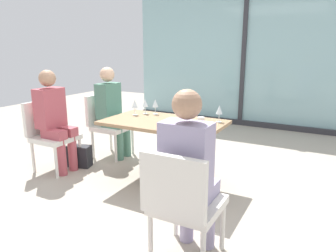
% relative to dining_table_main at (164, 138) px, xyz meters
% --- Properties ---
extents(ground_plane, '(12.00, 12.00, 0.00)m').
position_rel_dining_table_main_xyz_m(ground_plane, '(0.00, 0.00, -0.54)').
color(ground_plane, '#A89E8E').
extents(window_wall_backdrop, '(4.58, 0.10, 2.70)m').
position_rel_dining_table_main_xyz_m(window_wall_backdrop, '(0.00, 3.20, 0.68)').
color(window_wall_backdrop, '#8CB7BC').
rests_on(window_wall_backdrop, ground_plane).
extents(dining_table_main, '(1.31, 0.78, 0.73)m').
position_rel_dining_table_main_xyz_m(dining_table_main, '(0.00, 0.00, 0.00)').
color(dining_table_main, '#997551').
rests_on(dining_table_main, ground_plane).
extents(chair_front_right, '(0.46, 0.50, 0.87)m').
position_rel_dining_table_main_xyz_m(chair_front_right, '(0.79, -1.17, -0.04)').
color(chair_front_right, silver).
rests_on(chair_front_right, ground_plane).
extents(chair_far_left, '(0.50, 0.46, 0.87)m').
position_rel_dining_table_main_xyz_m(chair_far_left, '(-1.18, 0.46, -0.04)').
color(chair_far_left, silver).
rests_on(chair_far_left, ground_plane).
extents(chair_side_end, '(0.50, 0.46, 0.87)m').
position_rel_dining_table_main_xyz_m(chair_side_end, '(-1.47, -0.31, -0.04)').
color(chair_side_end, silver).
rests_on(chair_side_end, ground_plane).
extents(person_front_right, '(0.34, 0.39, 1.26)m').
position_rel_dining_table_main_xyz_m(person_front_right, '(0.79, -1.06, 0.16)').
color(person_front_right, '#9E93B7').
rests_on(person_front_right, ground_plane).
extents(person_far_left, '(0.39, 0.34, 1.26)m').
position_rel_dining_table_main_xyz_m(person_far_left, '(-1.07, 0.46, 0.16)').
color(person_far_left, '#4C7F6B').
rests_on(person_far_left, ground_plane).
extents(person_side_end, '(0.39, 0.34, 1.26)m').
position_rel_dining_table_main_xyz_m(person_side_end, '(-1.36, -0.31, 0.16)').
color(person_side_end, '#B24C56').
rests_on(person_side_end, ground_plane).
extents(wine_glass_0, '(0.07, 0.07, 0.18)m').
position_rel_dining_table_main_xyz_m(wine_glass_0, '(-0.26, 0.26, 0.33)').
color(wine_glass_0, silver).
rests_on(wine_glass_0, dining_table_main).
extents(wine_glass_1, '(0.07, 0.07, 0.18)m').
position_rel_dining_table_main_xyz_m(wine_glass_1, '(0.33, -0.10, 0.33)').
color(wine_glass_1, silver).
rests_on(wine_glass_1, dining_table_main).
extents(wine_glass_2, '(0.07, 0.07, 0.18)m').
position_rel_dining_table_main_xyz_m(wine_glass_2, '(-0.45, 0.11, 0.33)').
color(wine_glass_2, silver).
rests_on(wine_glass_2, dining_table_main).
extents(wine_glass_3, '(0.07, 0.07, 0.18)m').
position_rel_dining_table_main_xyz_m(wine_glass_3, '(0.55, 0.24, 0.33)').
color(wine_glass_3, silver).
rests_on(wine_glass_3, dining_table_main).
extents(wine_glass_4, '(0.07, 0.07, 0.18)m').
position_rel_dining_table_main_xyz_m(wine_glass_4, '(-0.38, 0.23, 0.33)').
color(wine_glass_4, silver).
rests_on(wine_glass_4, dining_table_main).
extents(coffee_cup, '(0.08, 0.08, 0.09)m').
position_rel_dining_table_main_xyz_m(coffee_cup, '(0.44, 0.00, 0.24)').
color(coffee_cup, white).
rests_on(coffee_cup, dining_table_main).
extents(cell_phone_on_table, '(0.13, 0.16, 0.01)m').
position_rel_dining_table_main_xyz_m(cell_phone_on_table, '(0.25, 0.07, 0.20)').
color(cell_phone_on_table, black).
rests_on(cell_phone_on_table, dining_table_main).
extents(handbag_1, '(0.33, 0.23, 0.28)m').
position_rel_dining_table_main_xyz_m(handbag_1, '(-1.22, -0.08, -0.40)').
color(handbag_1, '#232328').
rests_on(handbag_1, ground_plane).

